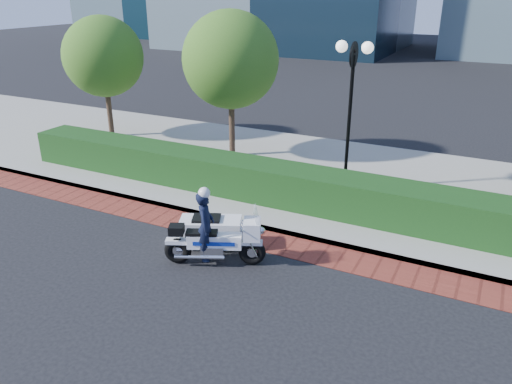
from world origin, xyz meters
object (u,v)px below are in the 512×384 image
at_px(tree_a, 103,57).
at_px(police_motorcycle, 212,232).
at_px(lamppost, 351,94).
at_px(tree_b, 231,60).

xyz_separation_m(tree_a, police_motorcycle, (8.45, -6.18, -2.60)).
bearing_deg(lamppost, tree_b, 163.89).
relative_size(tree_b, police_motorcycle, 2.11).
distance_m(lamppost, tree_a, 10.09).
bearing_deg(tree_b, tree_a, 180.00).
distance_m(tree_a, tree_b, 5.50).
bearing_deg(tree_a, tree_b, 0.00).
bearing_deg(tree_a, police_motorcycle, -36.20).
height_order(tree_a, police_motorcycle, tree_a).
xyz_separation_m(tree_b, police_motorcycle, (2.95, -6.18, -2.81)).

